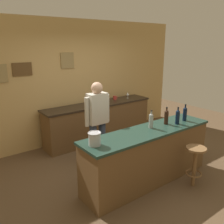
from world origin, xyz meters
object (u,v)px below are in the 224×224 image
(bartender, at_px, (97,119))
(wine_glass_a, at_px, (97,99))
(wine_bottle_d, at_px, (185,113))
(wine_glass_b, at_px, (128,94))
(bar_stool, at_px, (195,160))
(wine_bottle_a, at_px, (151,120))
(wine_bottle_b, at_px, (166,117))
(coffee_mug, at_px, (115,98))
(ice_bucket, at_px, (95,138))
(wine_bottle_c, at_px, (178,116))

(bartender, distance_m, wine_glass_a, 1.33)
(bartender, relative_size, wine_glass_a, 10.45)
(wine_bottle_d, distance_m, wine_glass_b, 2.14)
(bartender, bearing_deg, bar_stool, -59.83)
(bartender, bearing_deg, wine_bottle_a, -61.86)
(bar_stool, bearing_deg, wine_bottle_a, 122.90)
(wine_bottle_d, relative_size, wine_glass_b, 1.97)
(wine_bottle_b, distance_m, coffee_mug, 2.15)
(wine_bottle_b, xyz_separation_m, ice_bucket, (-1.49, -0.01, -0.04))
(bartender, bearing_deg, wine_glass_a, 57.04)
(wine_bottle_a, xyz_separation_m, wine_glass_b, (1.21, 2.01, -0.05))
(bartender, xyz_separation_m, wine_bottle_c, (0.99, -1.02, 0.12))
(bar_stool, distance_m, wine_bottle_a, 0.95)
(wine_bottle_b, bearing_deg, ice_bucket, -179.43)
(bartender, distance_m, bar_stool, 1.81)
(wine_glass_b, bearing_deg, bar_stool, -107.05)
(bar_stool, distance_m, ice_bucket, 1.74)
(wine_bottle_a, distance_m, wine_bottle_b, 0.36)
(wine_bottle_b, xyz_separation_m, wine_glass_b, (0.86, 2.03, -0.05))
(wine_bottle_a, height_order, coffee_mug, wine_bottle_a)
(wine_bottle_b, height_order, ice_bucket, wine_bottle_b)
(wine_glass_a, height_order, coffee_mug, wine_glass_a)
(bartender, bearing_deg, wine_bottle_c, -45.77)
(wine_bottle_a, distance_m, coffee_mug, 2.24)
(wine_bottle_a, bearing_deg, coffee_mug, 67.86)
(wine_bottle_b, xyz_separation_m, coffee_mug, (0.49, 2.09, -0.11))
(wine_bottle_b, xyz_separation_m, wine_bottle_c, (0.16, -0.11, 0.00))
(wine_bottle_b, relative_size, wine_glass_b, 1.97)
(wine_bottle_c, bearing_deg, wine_glass_a, 97.22)
(wine_bottle_d, xyz_separation_m, wine_glass_b, (0.44, 2.10, -0.05))
(wine_bottle_d, height_order, wine_glass_b, wine_bottle_d)
(bar_stool, xyz_separation_m, wine_glass_a, (-0.16, 2.62, 0.55))
(wine_bottle_a, bearing_deg, wine_bottle_c, -14.25)
(wine_bottle_c, relative_size, coffee_mug, 2.45)
(wine_glass_b, height_order, coffee_mug, wine_glass_b)
(bar_stool, distance_m, wine_bottle_c, 0.78)
(bartender, xyz_separation_m, ice_bucket, (-0.66, -0.92, 0.08))
(ice_bucket, bearing_deg, wine_bottle_b, 0.57)
(ice_bucket, height_order, wine_glass_b, ice_bucket)
(bar_stool, xyz_separation_m, coffee_mug, (0.44, 2.70, 0.49))
(wine_bottle_a, distance_m, wine_glass_a, 2.01)
(ice_bucket, height_order, wine_glass_a, ice_bucket)
(bartender, distance_m, wine_bottle_d, 1.59)
(wine_bottle_b, relative_size, wine_bottle_c, 1.00)
(wine_bottle_a, bearing_deg, bar_stool, -57.10)
(bar_stool, distance_m, wine_bottle_b, 0.85)
(wine_glass_a, xyz_separation_m, coffee_mug, (0.60, 0.08, -0.06))
(bartender, xyz_separation_m, wine_bottle_a, (0.47, -0.89, 0.12))
(bartender, relative_size, bar_stool, 2.38)
(wine_bottle_c, xyz_separation_m, ice_bucket, (-1.64, 0.10, -0.04))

